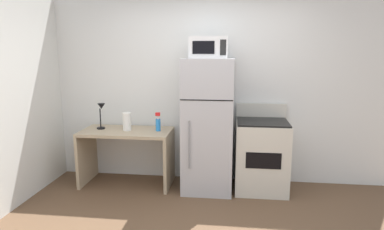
# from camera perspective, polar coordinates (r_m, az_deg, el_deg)

# --- Properties ---
(wall_back_white) EXTENTS (5.00, 0.10, 2.60)m
(wall_back_white) POSITION_cam_1_polar(r_m,az_deg,el_deg) (4.57, 3.04, 4.79)
(wall_back_white) COLOR silver
(wall_back_white) RESTS_ON ground
(desk) EXTENTS (1.20, 0.62, 0.75)m
(desk) POSITION_cam_1_polar(r_m,az_deg,el_deg) (4.56, -11.16, -5.32)
(desk) COLOR tan
(desk) RESTS_ON ground
(desk_lamp) EXTENTS (0.14, 0.12, 0.35)m
(desk_lamp) POSITION_cam_1_polar(r_m,az_deg,el_deg) (4.61, -15.40, 0.56)
(desk_lamp) COLOR black
(desk_lamp) RESTS_ON desk
(spray_bottle) EXTENTS (0.06, 0.06, 0.25)m
(spray_bottle) POSITION_cam_1_polar(r_m,az_deg,el_deg) (4.39, -5.87, -1.48)
(spray_bottle) COLOR #2D8CEA
(spray_bottle) RESTS_ON desk
(paper_towel_roll) EXTENTS (0.11, 0.11, 0.24)m
(paper_towel_roll) POSITION_cam_1_polar(r_m,az_deg,el_deg) (4.48, -11.18, -1.11)
(paper_towel_roll) COLOR white
(paper_towel_roll) RESTS_ON desk
(refrigerator) EXTENTS (0.63, 0.68, 1.70)m
(refrigerator) POSITION_cam_1_polar(r_m,az_deg,el_deg) (4.25, 2.80, -1.80)
(refrigerator) COLOR #B7B7BC
(refrigerator) RESTS_ON ground
(microwave) EXTENTS (0.46, 0.35, 0.26)m
(microwave) POSITION_cam_1_polar(r_m,az_deg,el_deg) (4.13, 2.90, 11.54)
(microwave) COLOR silver
(microwave) RESTS_ON refrigerator
(oven_range) EXTENTS (0.66, 0.61, 1.10)m
(oven_range) POSITION_cam_1_polar(r_m,az_deg,el_deg) (4.39, 11.85, -6.82)
(oven_range) COLOR beige
(oven_range) RESTS_ON ground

